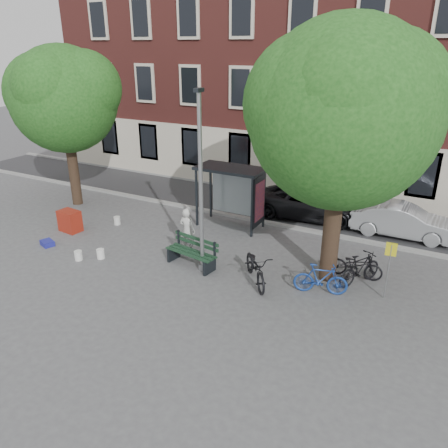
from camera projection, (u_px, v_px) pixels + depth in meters
ground at (203, 270)px, 15.28m from camera, size 90.00×90.00×0.00m
road at (277, 208)px, 20.98m from camera, size 40.00×4.00×0.01m
curb_near at (260, 221)px, 19.33m from camera, size 40.00×0.25×0.12m
curb_far at (292, 196)px, 22.59m from camera, size 40.00×0.25×0.12m
building_row at (325, 51)px, 23.21m from camera, size 30.00×8.00×14.00m
lamppost at (201, 194)px, 14.22m from camera, size 0.28×0.35×6.11m
tree_right at (344, 108)px, 12.52m from camera, size 5.76×5.60×8.20m
tree_left at (62, 95)px, 19.58m from camera, size 5.18×4.86×7.40m
bus_shelter at (240, 184)px, 18.16m from camera, size 2.85×1.45×2.62m
painter at (187, 231)px, 16.23m from camera, size 0.65×0.43×1.77m
bench at (192, 253)px, 15.42m from camera, size 2.03×0.93×1.01m
bike_a at (356, 265)px, 14.62m from camera, size 1.80×0.75×0.92m
bike_b at (321, 279)px, 13.65m from camera, size 1.76×0.91×1.02m
bike_c at (256, 267)px, 14.24m from camera, size 1.96×2.16×1.14m
bike_d at (360, 269)px, 14.18m from camera, size 1.37×1.82×1.09m
car_dark at (311, 203)px, 19.68m from camera, size 5.16×2.74×1.38m
car_silver at (403, 221)px, 17.73m from camera, size 4.10×1.53×1.34m
red_stand at (70, 221)px, 18.31m from camera, size 0.95×0.68×0.90m
blue_crate at (47, 243)px, 17.09m from camera, size 0.65×0.56×0.20m
bucket_a at (78, 255)px, 15.91m from camera, size 0.33×0.33×0.36m
bucket_b at (101, 254)px, 16.04m from camera, size 0.34×0.34×0.36m
bucket_c at (117, 220)px, 19.08m from camera, size 0.31×0.31×0.36m
notice_sign at (390, 259)px, 13.07m from camera, size 0.33×0.06×1.88m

